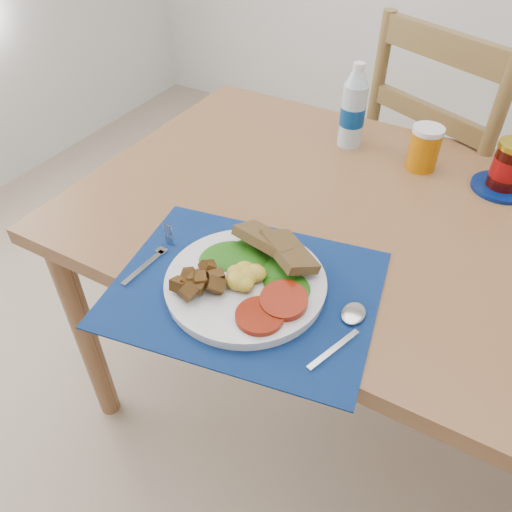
{
  "coord_description": "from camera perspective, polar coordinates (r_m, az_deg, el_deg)",
  "views": [
    {
      "loc": [
        0.2,
        -0.73,
        1.43
      ],
      "look_at": [
        -0.15,
        -0.11,
        0.8
      ],
      "focal_mm": 35.0,
      "sensor_mm": 36.0,
      "label": 1
    }
  ],
  "objects": [
    {
      "name": "spoon",
      "position": [
        0.91,
        10.41,
        -7.72
      ],
      "size": [
        0.05,
        0.18,
        0.01
      ],
      "rotation": [
        0.0,
        0.0,
        -0.34
      ],
      "color": "#B2B5BA",
      "rests_on": "placemat"
    },
    {
      "name": "juice_glass",
      "position": [
        1.35,
        18.64,
        11.5
      ],
      "size": [
        0.08,
        0.08,
        0.11
      ],
      "primitive_type": "cylinder",
      "color": "#B15F04",
      "rests_on": "table"
    },
    {
      "name": "jam_on_saucer",
      "position": [
        1.33,
        26.78,
        8.83
      ],
      "size": [
        0.14,
        0.14,
        0.12
      ],
      "color": "#051959",
      "rests_on": "table"
    },
    {
      "name": "fork",
      "position": [
        1.04,
        -11.45,
        -0.08
      ],
      "size": [
        0.02,
        0.17,
        0.0
      ],
      "rotation": [
        0.0,
        0.0,
        -0.05
      ],
      "color": "#B2B5BA",
      "rests_on": "placemat"
    },
    {
      "name": "ground",
      "position": [
        1.62,
        6.9,
        -21.27
      ],
      "size": [
        4.0,
        4.0,
        0.0
      ],
      "primitive_type": "plane",
      "color": "tan",
      "rests_on": "ground"
    },
    {
      "name": "breakfast_plate",
      "position": [
        0.94,
        -1.65,
        -2.76
      ],
      "size": [
        0.3,
        0.3,
        0.07
      ],
      "rotation": [
        0.0,
        0.0,
        -0.34
      ],
      "color": "silver",
      "rests_on": "placemat"
    },
    {
      "name": "water_bottle",
      "position": [
        1.39,
        11.03,
        16.03
      ],
      "size": [
        0.07,
        0.07,
        0.23
      ],
      "color": "#ADBFCC",
      "rests_on": "table"
    },
    {
      "name": "table",
      "position": [
        1.22,
        13.29,
        1.27
      ],
      "size": [
        1.4,
        0.9,
        0.75
      ],
      "color": "brown",
      "rests_on": "ground"
    },
    {
      "name": "chair_far",
      "position": [
        1.75,
        20.5,
        11.04
      ],
      "size": [
        0.6,
        0.59,
        1.24
      ],
      "rotation": [
        0.0,
        0.0,
        2.72
      ],
      "color": "brown",
      "rests_on": "ground"
    },
    {
      "name": "placemat",
      "position": [
        0.96,
        -1.18,
        -3.71
      ],
      "size": [
        0.56,
        0.47,
        0.0
      ],
      "primitive_type": "cube",
      "rotation": [
        0.0,
        0.0,
        0.17
      ],
      "color": "black",
      "rests_on": "table"
    }
  ]
}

